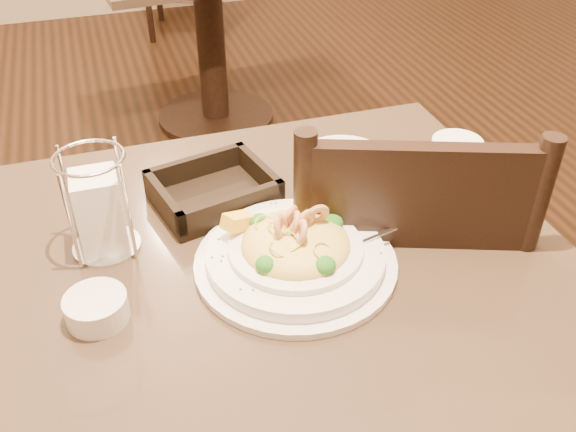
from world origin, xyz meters
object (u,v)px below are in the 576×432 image
object	(u,v)px
dining_chair_near	(393,292)
napkin_caddy	(99,210)
main_table	(291,362)
side_plate	(344,159)
background_table	(208,11)
bread_basket	(214,193)
drink_glass	(451,178)
pasta_bowl	(295,251)
butter_ramekin	(97,308)

from	to	relation	value
dining_chair_near	napkin_caddy	xyz separation A→B (m)	(-0.52, 0.02, 0.31)
main_table	side_plate	bearing A→B (deg)	53.83
background_table	side_plate	xyz separation A→B (m)	(-0.06, -1.62, 0.24)
main_table	bread_basket	bearing A→B (deg)	111.13
dining_chair_near	bread_basket	bearing A→B (deg)	4.85
background_table	drink_glass	xyz separation A→B (m)	(0.05, -1.83, 0.30)
pasta_bowl	bread_basket	xyz separation A→B (m)	(-0.08, 0.21, -0.01)
pasta_bowl	drink_glass	distance (m)	0.30
pasta_bowl	drink_glass	world-z (taller)	drink_glass
dining_chair_near	pasta_bowl	xyz separation A→B (m)	(-0.25, -0.12, 0.26)
main_table	dining_chair_near	bearing A→B (deg)	24.20
drink_glass	background_table	bearing A→B (deg)	91.44
background_table	bread_basket	size ratio (longest dim) A/B	4.28
bread_basket	napkin_caddy	size ratio (longest dim) A/B	1.32
napkin_caddy	pasta_bowl	bearing A→B (deg)	-26.31
background_table	bread_basket	bearing A→B (deg)	-101.12
side_plate	bread_basket	bearing A→B (deg)	-167.91
napkin_caddy	butter_ramekin	bearing A→B (deg)	-99.10
background_table	side_plate	bearing A→B (deg)	-92.11
background_table	bread_basket	world-z (taller)	bread_basket
main_table	drink_glass	bearing A→B (deg)	9.41
drink_glass	butter_ramekin	bearing A→B (deg)	-172.62
main_table	background_table	world-z (taller)	same
pasta_bowl	side_plate	size ratio (longest dim) A/B	2.00
bread_basket	side_plate	bearing A→B (deg)	12.09
bread_basket	main_table	bearing A→B (deg)	-68.87
main_table	background_table	distance (m)	1.90
background_table	dining_chair_near	world-z (taller)	dining_chair_near
side_plate	pasta_bowl	bearing A→B (deg)	-125.12
napkin_caddy	background_table	bearing A→B (deg)	73.35
main_table	drink_glass	distance (m)	0.43
dining_chair_near	bread_basket	world-z (taller)	dining_chair_near
pasta_bowl	napkin_caddy	distance (m)	0.31
napkin_caddy	butter_ramekin	size ratio (longest dim) A/B	1.95
napkin_caddy	butter_ramekin	distance (m)	0.17
main_table	drink_glass	world-z (taller)	drink_glass
side_plate	butter_ramekin	bearing A→B (deg)	-149.38
bread_basket	side_plate	size ratio (longest dim) A/B	1.31
drink_glass	bread_basket	bearing A→B (deg)	157.62
background_table	drink_glass	world-z (taller)	drink_glass
pasta_bowl	drink_glass	xyz separation A→B (m)	(0.29, 0.05, 0.04)
background_table	side_plate	world-z (taller)	side_plate
butter_ramekin	main_table	bearing A→B (deg)	5.33
main_table	background_table	xyz separation A→B (m)	(0.25, 1.88, 0.00)
background_table	pasta_bowl	xyz separation A→B (m)	(-0.25, -1.89, 0.26)
background_table	dining_chair_near	size ratio (longest dim) A/B	1.06
dining_chair_near	napkin_caddy	world-z (taller)	dining_chair_near
bread_basket	side_plate	xyz separation A→B (m)	(0.27, 0.06, -0.01)
pasta_bowl	drink_glass	size ratio (longest dim) A/B	2.28
dining_chair_near	side_plate	size ratio (longest dim) A/B	5.32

